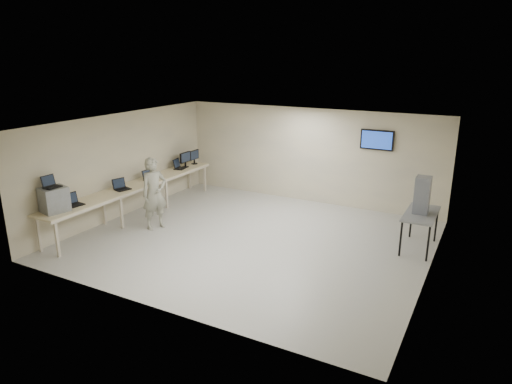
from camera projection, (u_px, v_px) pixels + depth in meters
The scene contains 13 objects.
room at pixel (254, 183), 10.60m from camera, with size 8.01×7.01×2.81m.
workbench at pixel (136, 187), 12.36m from camera, with size 0.76×6.00×0.90m.
equipment_box at pixel (54, 200), 10.15m from camera, with size 0.47×0.54×0.56m, color gray.
laptop_on_box at pixel (51, 184), 10.08m from camera, with size 0.30×0.36×0.27m.
laptop_0 at pixel (73, 202), 10.63m from camera, with size 0.36×0.41×0.29m.
laptop_1 at pixel (121, 187), 11.87m from camera, with size 0.40×0.43×0.29m.
laptop_2 at pixel (149, 177), 12.80m from camera, with size 0.30×0.36×0.28m.
laptop_3 at pixel (179, 166), 14.03m from camera, with size 0.37×0.42×0.30m.
monitor_near at pixel (185, 158), 14.16m from camera, with size 0.21×0.48×0.47m.
monitor_far at pixel (194, 156), 14.57m from camera, with size 0.20×0.45×0.44m.
soldier at pixel (154, 194), 11.48m from camera, with size 0.67×0.44×1.84m, color gray.
side_table at pixel (421, 216), 10.27m from camera, with size 0.67×1.44×0.86m.
storage_bins at pixel (422, 195), 10.14m from camera, with size 0.32×0.35×0.84m.
Camera 1 is at (4.88, -8.92, 4.30)m, focal length 32.00 mm.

